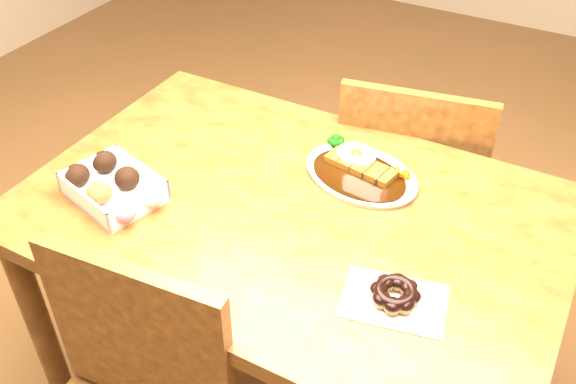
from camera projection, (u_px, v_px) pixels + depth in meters
The scene contains 5 objects.
table at pixel (291, 239), 1.49m from camera, with size 1.20×0.80×0.75m.
chair_far at pixel (410, 188), 1.92m from camera, with size 0.49×0.49×0.87m.
katsu_curry_plate at pixel (360, 170), 1.51m from camera, with size 0.32×0.26×0.06m.
donut_box at pixel (113, 186), 1.44m from camera, with size 0.25×0.21×0.06m.
pon_de_ring at pixel (395, 294), 1.20m from camera, with size 0.22×0.17×0.04m.
Camera 1 is at (0.52, -0.97, 1.67)m, focal length 40.00 mm.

